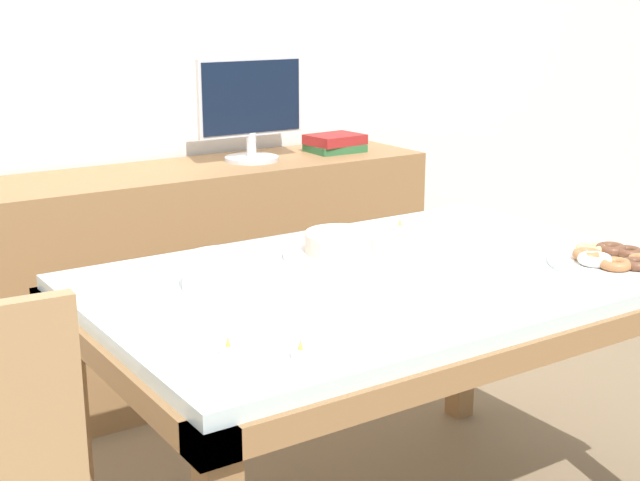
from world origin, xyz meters
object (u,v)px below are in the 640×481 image
Objects in this scene: book_stack at (335,143)px; plate_stack at (226,273)px; tealight_near_cakes at (300,352)px; computer_monitor at (251,110)px; cake_chocolate_round at (339,246)px; pastry_platter at (612,260)px; tealight_right_edge at (228,349)px; tealight_near_front at (400,227)px.

book_stack reaches higher than plate_stack.
tealight_near_cakes is at bearing -126.45° from book_stack.
computer_monitor is 1.41× the size of cake_chocolate_round.
cake_chocolate_round is 0.39m from plate_stack.
tealight_near_cakes is at bearing -99.85° from plate_stack.
plate_stack is (-0.92, 0.38, 0.02)m from pastry_platter.
book_stack is 5.39× the size of tealight_right_edge.
tealight_right_edge is (-0.19, -0.36, -0.03)m from plate_stack.
book_stack is at bearing 67.75° from tealight_near_front.
tealight_near_front is at bearing -88.21° from computer_monitor.
tealight_near_front and tealight_near_cakes have the same top height.
tealight_near_front is (-0.22, 0.59, -0.01)m from pastry_platter.
cake_chocolate_round is at bearing 11.76° from plate_stack.
plate_stack reaches higher than tealight_near_cakes.
tealight_near_cakes is (-0.46, -0.53, -0.02)m from cake_chocolate_round.
book_stack is at bearing 45.61° from plate_stack.
pastry_platter is at bearing -94.86° from book_stack.
book_stack reaches higher than tealight_near_front.
cake_chocolate_round is at bearing -106.26° from computer_monitor.
cake_chocolate_round reaches higher than tealight_right_edge.
plate_stack is 5.25× the size of tealight_near_cakes.
tealight_near_cakes is at bearing -139.28° from tealight_near_front.
tealight_near_cakes is (-0.08, -0.45, -0.03)m from plate_stack.
book_stack is at bearing 49.23° from tealight_right_edge.
tealight_near_cakes is at bearing -175.98° from pastry_platter.
tealight_near_front and tealight_right_edge have the same top height.
computer_monitor is at bearing -179.79° from book_stack.
book_stack is 0.72× the size of cake_chocolate_round.
cake_chocolate_round is at bearing -123.90° from book_stack.
pastry_platter is 1.57× the size of plate_stack.
pastry_platter is at bearing -69.21° from tealight_near_front.
computer_monitor is 1.27m from plate_stack.
computer_monitor is 1.49m from pastry_platter.
tealight_right_edge is at bearing -130.77° from book_stack.
pastry_platter reaches higher than tealight_right_edge.
tealight_right_edge is at bearing 178.87° from pastry_platter.
pastry_platter is at bearing -80.10° from computer_monitor.
pastry_platter is at bearing -40.57° from cake_chocolate_round.
pastry_platter is (-0.12, -1.44, -0.10)m from book_stack.
computer_monitor is at bearing 63.81° from tealight_near_cakes.
tealight_near_front is at bearing 40.72° from tealight_near_cakes.
computer_monitor is at bearing 99.90° from pastry_platter.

